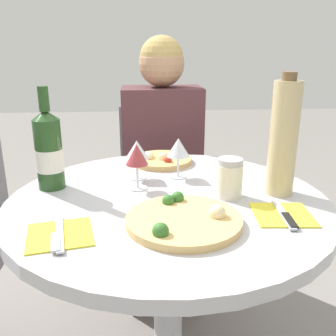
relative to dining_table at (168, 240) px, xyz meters
name	(u,v)px	position (x,y,z in m)	size (l,w,h in m)	color
dining_table	(168,240)	(0.00, 0.00, 0.00)	(0.95, 0.95, 0.74)	#B2B2B7
chair_behind_diner	(162,193)	(0.03, 0.80, -0.17)	(0.42, 0.42, 0.87)	slate
seated_diner	(163,180)	(0.03, 0.66, -0.04)	(0.37, 0.47, 1.22)	#512D33
pizza_large	(184,219)	(0.03, -0.18, 0.16)	(0.29, 0.29, 0.05)	#DBB26B
pizza_small_far	(162,160)	(0.00, 0.35, 0.16)	(0.23, 0.23, 0.05)	tan
wine_bottle	(49,151)	(-0.36, 0.11, 0.27)	(0.08, 0.08, 0.32)	#23471E
tall_carafe	(283,138)	(0.34, 0.01, 0.32)	(0.08, 0.08, 0.36)	tan
sugar_shaker	(229,178)	(0.18, -0.01, 0.20)	(0.08, 0.08, 0.12)	silver
wine_glass_front_left	(137,156)	(-0.09, 0.08, 0.25)	(0.07, 0.07, 0.14)	silver
wine_glass_back_right	(178,148)	(0.05, 0.18, 0.25)	(0.08, 0.08, 0.14)	silver
wine_glass_back_left	(137,150)	(-0.09, 0.18, 0.24)	(0.08, 0.08, 0.13)	silver
place_setting_left	(59,235)	(-0.28, -0.22, 0.15)	(0.18, 0.19, 0.01)	yellow
place_setting_right	(283,215)	(0.29, -0.15, 0.15)	(0.16, 0.19, 0.01)	yellow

